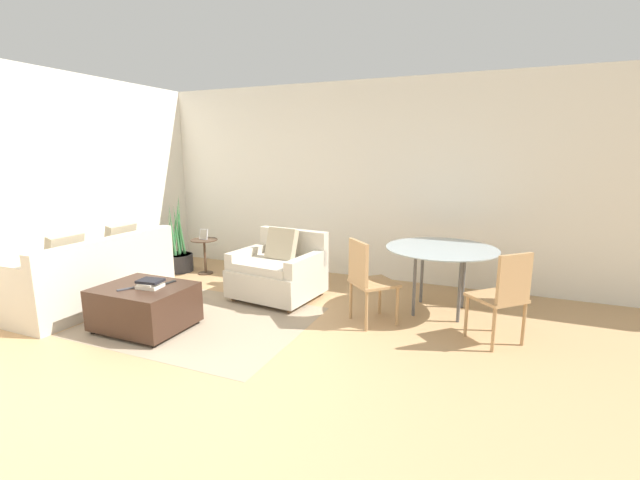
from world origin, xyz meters
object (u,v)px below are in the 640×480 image
object	(u,v)px
dining_table	(441,254)
dining_chair_near_right	(504,292)
potted_plant	(178,256)
dining_chair_near_left	(367,276)
side_table	(205,250)
ottoman	(145,306)
tv_remote_secondary	(169,283)
picture_frame	(204,234)
book_stack	(150,284)
couch	(92,279)
armchair	(279,271)
tv_remote_primary	(126,289)

from	to	relation	value
dining_table	dining_chair_near_right	bearing A→B (deg)	-45.00
potted_plant	dining_chair_near_left	distance (m)	3.37
side_table	ottoman	bearing A→B (deg)	-69.06
tv_remote_secondary	potted_plant	distance (m)	2.19
tv_remote_secondary	side_table	bearing A→B (deg)	117.37
dining_chair_near_left	picture_frame	bearing A→B (deg)	162.00
book_stack	side_table	size ratio (longest dim) A/B	0.48
couch	ottoman	distance (m)	1.21
couch	potted_plant	distance (m)	1.54
ottoman	dining_chair_near_left	bearing A→B (deg)	26.44
tv_remote_secondary	picture_frame	bearing A→B (deg)	117.37
dining_chair_near_left	ottoman	bearing A→B (deg)	-153.56
book_stack	dining_chair_near_left	bearing A→B (deg)	27.73
side_table	armchair	bearing A→B (deg)	-18.57
tv_remote_primary	potted_plant	distance (m)	2.33
ottoman	potted_plant	size ratio (longest dim) A/B	0.75
ottoman	dining_chair_near_left	xyz separation A→B (m)	(2.04, 1.01, 0.27)
couch	picture_frame	distance (m)	1.66
picture_frame	dining_table	distance (m)	3.44
couch	picture_frame	world-z (taller)	couch
ottoman	tv_remote_secondary	bearing A→B (deg)	49.17
potted_plant	dining_table	distance (m)	3.94
ottoman	dining_chair_near_left	world-z (taller)	dining_chair_near_left
armchair	side_table	bearing A→B (deg)	161.43
dining_chair_near_left	dining_chair_near_right	distance (m)	1.32
book_stack	picture_frame	distance (m)	2.10
ottoman	couch	bearing A→B (deg)	163.74
picture_frame	dining_chair_near_right	size ratio (longest dim) A/B	0.18
ottoman	dining_chair_near_right	bearing A→B (deg)	16.82
tv_remote_primary	dining_chair_near_left	size ratio (longest dim) A/B	0.18
dining_table	book_stack	bearing A→B (deg)	-147.14
armchair	book_stack	xyz separation A→B (m)	(-0.69, -1.41, 0.16)
side_table	tv_remote_secondary	bearing A→B (deg)	-62.63
armchair	tv_remote_secondary	xyz separation A→B (m)	(-0.63, -1.21, 0.12)
tv_remote_primary	dining_table	distance (m)	3.33
dining_table	dining_chair_near_right	xyz separation A→B (m)	(0.66, -0.66, -0.16)
side_table	dining_table	bearing A→B (deg)	-4.04
tv_remote_secondary	dining_table	distance (m)	2.95
ottoman	tv_remote_secondary	size ratio (longest dim) A/B	5.35
armchair	dining_table	distance (m)	1.95
ottoman	tv_remote_secondary	xyz separation A→B (m)	(0.16, 0.19, 0.21)
tv_remote_primary	dining_chair_near_left	xyz separation A→B (m)	(2.12, 1.16, 0.06)
couch	dining_table	xyz separation A→B (m)	(3.86, 1.33, 0.38)
armchair	dining_table	xyz separation A→B (m)	(1.90, 0.27, 0.34)
dining_chair_near_right	tv_remote_primary	bearing A→B (deg)	-161.36
book_stack	tv_remote_primary	distance (m)	0.23
potted_plant	tv_remote_primary	bearing A→B (deg)	-60.91
potted_plant	armchair	bearing A→B (deg)	-13.37
tv_remote_secondary	picture_frame	size ratio (longest dim) A/B	1.05
couch	side_table	size ratio (longest dim) A/B	3.60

